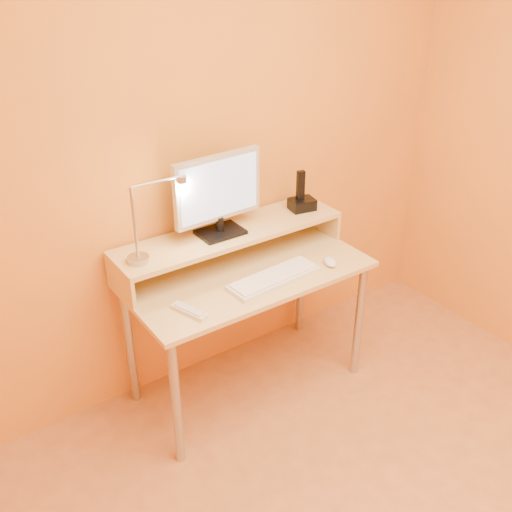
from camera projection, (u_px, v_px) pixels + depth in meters
wall_back at (210, 150)px, 2.80m from camera, size 3.00×0.04×2.50m
desk_leg_fl at (176, 403)px, 2.55m from camera, size 0.04×0.04×0.69m
desk_leg_fr at (359, 321)px, 3.10m from camera, size 0.04×0.04×0.69m
desk_leg_bl at (130, 346)px, 2.92m from camera, size 0.04×0.04×0.69m
desk_leg_br at (301, 281)px, 3.46m from camera, size 0.04×0.04×0.69m
desk_lower at (247, 273)px, 2.84m from camera, size 1.20×0.60×0.02m
shelf_riser_left at (120, 282)px, 2.61m from camera, size 0.02×0.30×0.14m
shelf_riser_right at (321, 219)px, 3.20m from camera, size 0.02×0.30×0.14m
desk_shelf at (230, 233)px, 2.87m from camera, size 1.20×0.30×0.02m
monitor_foot at (220, 232)px, 2.83m from camera, size 0.22×0.16×0.02m
monitor_neck at (220, 224)px, 2.81m from camera, size 0.04×0.04×0.07m
monitor_panel at (218, 188)px, 2.72m from camera, size 0.47×0.06×0.32m
monitor_back at (215, 186)px, 2.74m from camera, size 0.42×0.03×0.27m
monitor_screen at (220, 189)px, 2.71m from camera, size 0.43×0.03×0.28m
lamp_base at (138, 259)px, 2.58m from camera, size 0.10×0.10×0.02m
lamp_post at (134, 223)px, 2.50m from camera, size 0.01×0.01×0.33m
lamp_arm at (156, 182)px, 2.48m from camera, size 0.24×0.01×0.01m
lamp_head at (181, 179)px, 2.54m from camera, size 0.04×0.04×0.03m
lamp_bulb at (182, 183)px, 2.55m from camera, size 0.03×0.03×0.00m
phone_dock at (302, 204)px, 3.07m from camera, size 0.15×0.12×0.06m
phone_handset at (301, 185)px, 3.01m from camera, size 0.04×0.03×0.16m
phone_led at (315, 205)px, 3.06m from camera, size 0.01×0.00×0.04m
keyboard at (274, 278)px, 2.75m from camera, size 0.48×0.18×0.02m
mouse at (330, 262)px, 2.88m from camera, size 0.09×0.12×0.03m
remote_control at (189, 311)px, 2.51m from camera, size 0.10×0.19×0.02m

